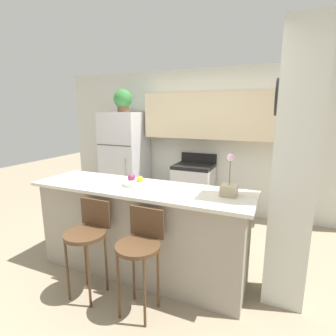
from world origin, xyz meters
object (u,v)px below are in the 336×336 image
Objects in this scene: potted_plant_on_fridge at (123,100)px; trash_bin at (147,204)px; bar_stool_left at (88,234)px; fruit_bowl at (135,182)px; stove_range at (194,189)px; orchid_vase at (229,186)px; bar_stool_right at (140,246)px; refrigerator at (125,160)px.

potted_plant_on_fridge is 1.94m from trash_bin.
fruit_bowl is at bearing 67.84° from bar_stool_left.
trash_bin is at bearing -157.23° from stove_range.
orchid_vase reaches higher than bar_stool_left.
stove_range reaches higher than trash_bin.
potted_plant_on_fridge is at bearing 156.76° from trash_bin.
bar_stool_right is 3.18m from potted_plant_on_fridge.
potted_plant_on_fridge is at bearing 142.56° from orchid_vase.
orchid_vase is at bearing 25.53° from bar_stool_left.
stove_range is 2.82× the size of trash_bin.
potted_plant_on_fridge reaches higher than refrigerator.
refrigerator is 1.12m from potted_plant_on_fridge.
bar_stool_right is 2.39m from trash_bin.
trash_bin is at bearing -23.24° from potted_plant_on_fridge.
fruit_bowl reaches higher than bar_stool_left.
bar_stool_right is at bearing 0.00° from bar_stool_left.
orchid_vase is 1.52× the size of fruit_bowl.
potted_plant_on_fridge reaches higher than fruit_bowl.
refrigerator is 4.42× the size of orchid_vase.
refrigerator is 1.68× the size of stove_range.
bar_stool_left and bar_stool_right have the same top height.
stove_range is 2.16m from orchid_vase.
fruit_bowl is at bearing -54.36° from potted_plant_on_fridge.
stove_range is 2.44m from bar_stool_right.
potted_plant_on_fridge is at bearing 114.46° from bar_stool_left.
orchid_vase is at bearing -62.87° from stove_range.
fruit_bowl is (-1.01, -0.04, -0.06)m from orchid_vase.
bar_stool_right is at bearing -56.76° from fruit_bowl.
potted_plant_on_fridge is 1.08× the size of trash_bin.
fruit_bowl is at bearing 123.24° from bar_stool_right.
orchid_vase is (2.30, -1.76, 0.21)m from refrigerator.
potted_plant_on_fridge is 1.00× the size of orchid_vase.
potted_plant_on_fridge is at bearing 117.48° from refrigerator.
bar_stool_left is at bearing -112.16° from fruit_bowl.
trash_bin is at bearing 116.86° from bar_stool_right.
bar_stool_left is at bearing -65.54° from potted_plant_on_fridge.
orchid_vase is 1.01m from fruit_bowl.
bar_stool_right is at bearing -54.91° from potted_plant_on_fridge.
refrigerator is 1.88× the size of bar_stool_right.
refrigerator is at bearing 142.56° from orchid_vase.
refrigerator is at bearing 156.76° from trash_bin.
stove_range is at bearing 87.87° from fruit_bowl.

